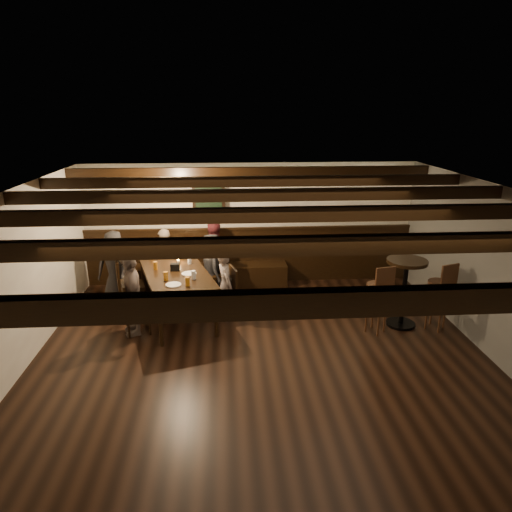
{
  "coord_description": "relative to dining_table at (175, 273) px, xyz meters",
  "views": [
    {
      "loc": [
        -0.47,
        -5.31,
        3.39
      ],
      "look_at": [
        -0.03,
        1.3,
        1.24
      ],
      "focal_mm": 32.0,
      "sensor_mm": 36.0,
      "label": 1
    }
  ],
  "objects": [
    {
      "name": "pint_d",
      "position": [
        0.23,
        0.28,
        0.14
      ],
      "size": [
        0.07,
        0.07,
        0.14
      ],
      "primitive_type": "cylinder",
      "color": "silver",
      "rests_on": "dining_table"
    },
    {
      "name": "person_bench_right",
      "position": [
        0.61,
        1.12,
        -0.08
      ],
      "size": [
        0.77,
        0.68,
        1.35
      ],
      "primitive_type": "imported",
      "rotation": [
        0.0,
        0.0,
        3.43
      ],
      "color": "maroon",
      "rests_on": "floor"
    },
    {
      "name": "pint_g",
      "position": [
        0.27,
        -0.75,
        0.14
      ],
      "size": [
        0.07,
        0.07,
        0.14
      ],
      "primitive_type": "cylinder",
      "color": "#BF7219",
      "rests_on": "dining_table"
    },
    {
      "name": "person_bench_left",
      "position": [
        -1.12,
        0.61,
        -0.08
      ],
      "size": [
        0.75,
        0.59,
        1.34
      ],
      "primitive_type": "imported",
      "rotation": [
        0.0,
        0.0,
        3.43
      ],
      "color": "#272628",
      "rests_on": "floor"
    },
    {
      "name": "pint_e",
      "position": [
        -0.08,
        -0.49,
        0.14
      ],
      "size": [
        0.07,
        0.07,
        0.14
      ],
      "primitive_type": "cylinder",
      "color": "#BF7219",
      "rests_on": "dining_table"
    },
    {
      "name": "plate_far",
      "position": [
        0.26,
        -0.24,
        0.07
      ],
      "size": [
        0.24,
        0.24,
        0.01
      ],
      "primitive_type": "cylinder",
      "color": "white",
      "rests_on": "dining_table"
    },
    {
      "name": "plate_near",
      "position": [
        0.05,
        -0.71,
        0.07
      ],
      "size": [
        0.24,
        0.24,
        0.01
      ],
      "primitive_type": "cylinder",
      "color": "white",
      "rests_on": "dining_table"
    },
    {
      "name": "high_top_table",
      "position": [
        3.7,
        -0.66,
        -0.01
      ],
      "size": [
        0.63,
        0.63,
        1.13
      ],
      "color": "black",
      "rests_on": "floor"
    },
    {
      "name": "person_left_far",
      "position": [
        -0.59,
        -0.64,
        -0.1
      ],
      "size": [
        0.52,
        0.82,
        1.3
      ],
      "primitive_type": "imported",
      "rotation": [
        0.0,
        0.0,
        -1.28
      ],
      "color": "gray",
      "rests_on": "floor"
    },
    {
      "name": "person_right_far",
      "position": [
        0.85,
        -0.22,
        -0.15
      ],
      "size": [
        0.4,
        0.5,
        1.2
      ],
      "primitive_type": "imported",
      "rotation": [
        0.0,
        0.0,
        1.86
      ],
      "color": "gray",
      "rests_on": "floor"
    },
    {
      "name": "pint_a",
      "position": [
        -0.47,
        0.59,
        0.14
      ],
      "size": [
        0.07,
        0.07,
        0.14
      ],
      "primitive_type": "cylinder",
      "color": "#BF7219",
      "rests_on": "dining_table"
    },
    {
      "name": "person_right_near",
      "position": [
        0.59,
        0.64,
        -0.13
      ],
      "size": [
        0.55,
        0.69,
        1.24
      ],
      "primitive_type": "imported",
      "rotation": [
        0.0,
        0.0,
        1.86
      ],
      "color": "#242427",
      "rests_on": "floor"
    },
    {
      "name": "room",
      "position": [
        1.07,
        0.26,
        0.32
      ],
      "size": [
        7.0,
        7.0,
        7.0
      ],
      "color": "black",
      "rests_on": "ground"
    },
    {
      "name": "person_bench_centre",
      "position": [
        -0.3,
        1.01,
        -0.12
      ],
      "size": [
        0.53,
        0.42,
        1.27
      ],
      "primitive_type": "imported",
      "rotation": [
        0.0,
        0.0,
        3.43
      ],
      "color": "slate",
      "rests_on": "floor"
    },
    {
      "name": "dining_table",
      "position": [
        0.0,
        0.0,
        0.0
      ],
      "size": [
        1.56,
        2.37,
        0.82
      ],
      "rotation": [
        0.0,
        0.0,
        0.29
      ],
      "color": "black",
      "rests_on": "floor"
    },
    {
      "name": "pint_f",
      "position": [
        0.35,
        -0.47,
        0.14
      ],
      "size": [
        0.07,
        0.07,
        0.14
      ],
      "primitive_type": "cylinder",
      "color": "silver",
      "rests_on": "dining_table"
    },
    {
      "name": "chair_left_far",
      "position": [
        -0.56,
        -0.63,
        -0.49
      ],
      "size": [
        0.48,
        0.48,
        0.85
      ],
      "rotation": [
        0.0,
        0.0,
        -1.28
      ],
      "color": "black",
      "rests_on": "floor"
    },
    {
      "name": "pint_c",
      "position": [
        -0.32,
        0.01,
        0.14
      ],
      "size": [
        0.07,
        0.07,
        0.14
      ],
      "primitive_type": "cylinder",
      "color": "#BF7219",
      "rests_on": "dining_table"
    },
    {
      "name": "bar_stool_right",
      "position": [
        4.21,
        -0.82,
        -0.33
      ],
      "size": [
        0.39,
        0.41,
        1.14
      ],
      "rotation": [
        0.0,
        0.0,
        0.32
      ],
      "color": "#3D2313",
      "rests_on": "floor"
    },
    {
      "name": "candle",
      "position": [
        0.03,
        0.32,
        0.09
      ],
      "size": [
        0.05,
        0.05,
        0.05
      ],
      "primitive_type": "cylinder",
      "color": "beige",
      "rests_on": "dining_table"
    },
    {
      "name": "chair_right_far",
      "position": [
        0.82,
        -0.23,
        -0.48
      ],
      "size": [
        0.51,
        0.51,
        0.89
      ],
      "rotation": [
        0.0,
        0.0,
        1.86
      ],
      "color": "black",
      "rests_on": "floor"
    },
    {
      "name": "bar_stool_left",
      "position": [
        3.2,
        -0.87,
        -0.33
      ],
      "size": [
        0.37,
        0.39,
        1.14
      ],
      "rotation": [
        0.0,
        0.0,
        0.2
      ],
      "color": "#3D2313",
      "rests_on": "floor"
    },
    {
      "name": "chair_left_near",
      "position": [
        -0.82,
        0.23,
        -0.46
      ],
      "size": [
        0.54,
        0.54,
        0.95
      ],
      "rotation": [
        0.0,
        0.0,
        -1.28
      ],
      "color": "black",
      "rests_on": "floor"
    },
    {
      "name": "chair_right_near",
      "position": [
        0.56,
        0.64,
        -0.45
      ],
      "size": [
        0.56,
        0.56,
        0.99
      ],
      "rotation": [
        0.0,
        0.0,
        1.86
      ],
      "color": "black",
      "rests_on": "floor"
    },
    {
      "name": "pint_b",
      "position": [
        0.06,
        0.69,
        0.14
      ],
      "size": [
        0.07,
        0.07,
        0.14
      ],
      "primitive_type": "cylinder",
      "color": "#BF7219",
      "rests_on": "dining_table"
    },
    {
      "name": "condiment_caddy",
      "position": [
        0.01,
        -0.05,
        0.13
      ],
      "size": [
        0.15,
        0.1,
        0.12
      ],
      "primitive_type": "cube",
      "color": "black",
      "rests_on": "dining_table"
    },
    {
      "name": "person_left_near",
      "position": [
        -0.85,
        0.22,
        -0.14
      ],
      "size": [
        0.65,
        0.88,
        1.21
      ],
      "primitive_type": "imported",
      "rotation": [
        0.0,
        0.0,
        -1.28
      ],
      "color": "#A5998C",
      "rests_on": "floor"
    }
  ]
}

